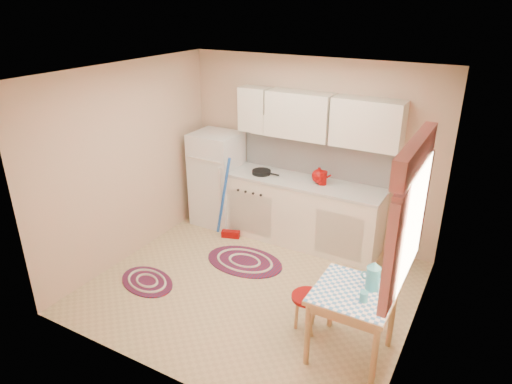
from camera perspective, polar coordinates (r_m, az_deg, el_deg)
room_shell at (r=4.97m, az=2.52°, el=4.47°), size 3.64×3.60×2.52m
fridge at (r=6.81m, az=-4.91°, el=1.66°), size 0.65×0.60×1.40m
broom at (r=6.35m, az=-3.29°, el=-0.91°), size 0.30×0.20×1.20m
base_cabinets at (r=6.36m, az=5.49°, el=-2.54°), size 2.25×0.60×0.88m
countertop at (r=6.17m, az=5.65°, el=1.31°), size 2.27×0.62×0.04m
frying_pan at (r=6.35m, az=0.69°, el=2.50°), size 0.27×0.27×0.05m
red_kettle at (r=6.04m, az=7.86°, el=1.98°), size 0.25×0.24×0.21m
red_canister at (r=6.03m, az=8.33°, el=1.66°), size 0.12×0.12×0.16m
table at (r=4.55m, az=11.78°, el=-15.84°), size 0.72×0.72×0.72m
stool at (r=4.87m, az=6.41°, el=-14.75°), size 0.44×0.44×0.42m
coffee_pot at (r=4.32m, az=14.45°, el=-10.01°), size 0.16×0.14×0.31m
mug at (r=4.21m, az=13.32°, el=-12.66°), size 0.10×0.10×0.10m
rug_center at (r=6.03m, az=-1.44°, el=-8.66°), size 1.05×0.70×0.02m
rug_left at (r=5.80m, az=-13.46°, el=-10.82°), size 0.89×0.71×0.02m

